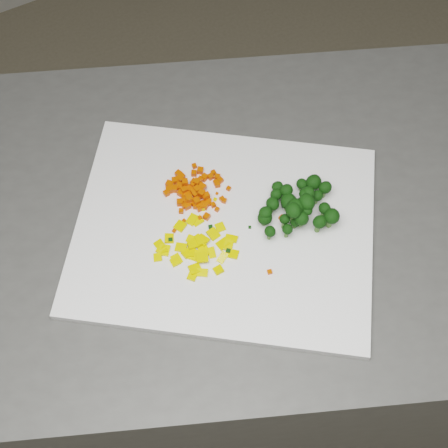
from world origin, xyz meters
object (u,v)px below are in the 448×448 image
counter_block (228,312)px  carrot_pile (197,188)px  cutting_board (224,229)px  pepper_pile (196,251)px  broccoli_pile (297,206)px

counter_block → carrot_pile: bearing=124.9°
cutting_board → pepper_pile: 0.06m
counter_block → pepper_pile: pepper_pile is taller
carrot_pile → broccoli_pile: bearing=-43.8°
broccoli_pile → counter_block: bearing=142.4°
cutting_board → carrot_pile: bearing=95.8°
carrot_pile → broccoli_pile: broccoli_pile is taller
counter_block → broccoli_pile: bearing=-37.6°
counter_block → pepper_pile: bearing=-150.3°
pepper_pile → carrot_pile: bearing=61.7°
broccoli_pile → cutting_board: bearing=162.0°
carrot_pile → cutting_board: bearing=-84.2°
cutting_board → pepper_pile: bearing=-161.5°
cutting_board → pepper_pile: (-0.06, -0.02, 0.01)m
cutting_board → broccoli_pile: size_ratio=3.75×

